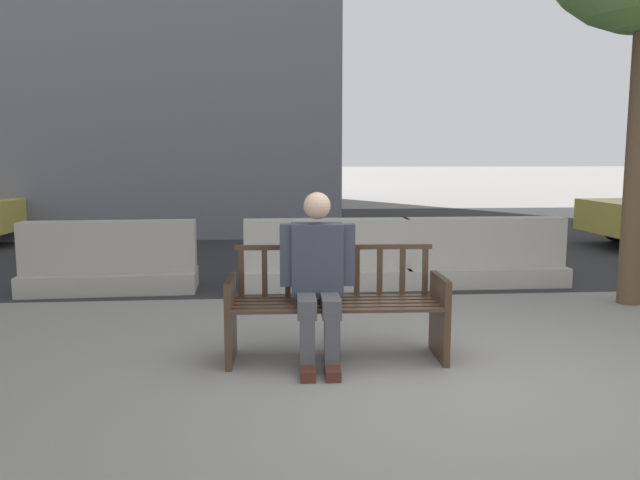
{
  "coord_description": "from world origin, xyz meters",
  "views": [
    {
      "loc": [
        -1.29,
        -4.22,
        1.58
      ],
      "look_at": [
        -0.76,
        2.0,
        0.75
      ],
      "focal_mm": 35.0,
      "sensor_mm": 36.0,
      "label": 1
    }
  ],
  "objects_px": {
    "street_bench": "(336,309)",
    "jersey_barrier_left": "(110,263)",
    "seated_person": "(318,274)",
    "jersey_barrier_right": "(483,258)",
    "jersey_barrier_centre": "(327,260)"
  },
  "relations": [
    {
      "from": "street_bench",
      "to": "seated_person",
      "type": "relative_size",
      "value": 1.3
    },
    {
      "from": "jersey_barrier_left",
      "to": "jersey_barrier_right",
      "type": "height_order",
      "value": "same"
    },
    {
      "from": "jersey_barrier_centre",
      "to": "jersey_barrier_left",
      "type": "distance_m",
      "value": 2.57
    },
    {
      "from": "seated_person",
      "to": "jersey_barrier_right",
      "type": "height_order",
      "value": "seated_person"
    },
    {
      "from": "seated_person",
      "to": "jersey_barrier_right",
      "type": "distance_m",
      "value": 3.61
    },
    {
      "from": "seated_person",
      "to": "jersey_barrier_centre",
      "type": "height_order",
      "value": "seated_person"
    },
    {
      "from": "street_bench",
      "to": "seated_person",
      "type": "bearing_deg",
      "value": -160.5
    },
    {
      "from": "seated_person",
      "to": "jersey_barrier_left",
      "type": "height_order",
      "value": "seated_person"
    },
    {
      "from": "jersey_barrier_right",
      "to": "jersey_barrier_centre",
      "type": "bearing_deg",
      "value": -179.65
    },
    {
      "from": "street_bench",
      "to": "jersey_barrier_left",
      "type": "xyz_separation_m",
      "value": [
        -2.39,
        2.68,
        -0.06
      ]
    },
    {
      "from": "street_bench",
      "to": "jersey_barrier_left",
      "type": "bearing_deg",
      "value": 131.68
    },
    {
      "from": "jersey_barrier_centre",
      "to": "jersey_barrier_left",
      "type": "relative_size",
      "value": 0.99
    },
    {
      "from": "street_bench",
      "to": "jersey_barrier_right",
      "type": "distance_m",
      "value": 3.46
    },
    {
      "from": "street_bench",
      "to": "jersey_barrier_right",
      "type": "height_order",
      "value": "street_bench"
    },
    {
      "from": "seated_person",
      "to": "jersey_barrier_centre",
      "type": "xyz_separation_m",
      "value": [
        0.33,
        2.76,
        -0.35
      ]
    }
  ]
}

